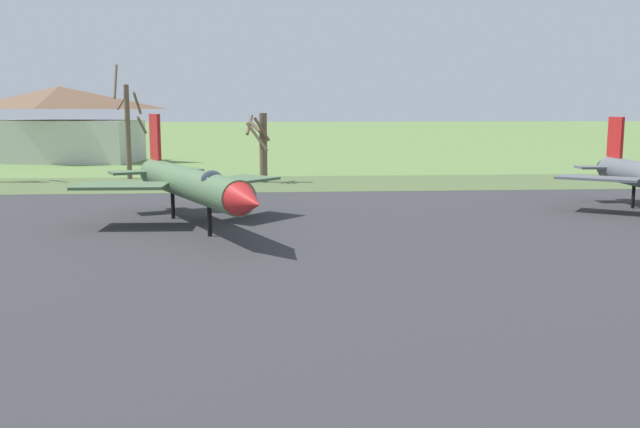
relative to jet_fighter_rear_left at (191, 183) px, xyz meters
name	(u,v)px	position (x,y,z in m)	size (l,w,h in m)	color
asphalt_apron	(360,294)	(6.89, -13.39, -2.34)	(90.34, 56.70, 0.05)	#333335
grass_verge_strip	(304,184)	(6.89, 20.96, -2.34)	(150.34, 12.00, 0.06)	#516439
jet_fighter_rear_left	(191,183)	(0.00, 0.00, 0.00)	(10.64, 16.26, 5.81)	#4C6B47
bare_tree_left_of_center	(128,125)	(-7.92, 25.68, 2.29)	(2.45, 2.57, 9.84)	brown
bare_tree_center	(262,144)	(3.49, 21.98, 0.81)	(2.01, 2.79, 5.73)	brown
visitor_building	(61,125)	(-19.38, 46.58, 1.83)	(18.84, 11.72, 8.55)	beige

